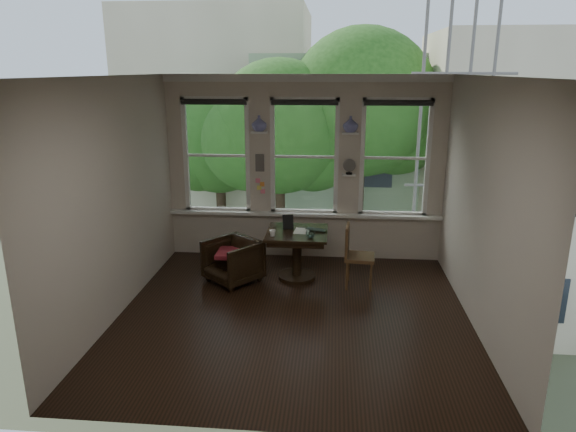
# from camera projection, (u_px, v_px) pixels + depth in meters

# --- Properties ---
(ground) EXTENTS (4.50, 4.50, 0.00)m
(ground) POSITION_uv_depth(u_px,v_px,m) (293.00, 315.00, 6.66)
(ground) COLOR black
(ground) RESTS_ON ground
(ceiling) EXTENTS (4.50, 4.50, 0.00)m
(ceiling) POSITION_uv_depth(u_px,v_px,m) (294.00, 76.00, 5.84)
(ceiling) COLOR silver
(ceiling) RESTS_ON ground
(wall_back) EXTENTS (4.50, 0.00, 4.50)m
(wall_back) POSITION_uv_depth(u_px,v_px,m) (304.00, 169.00, 8.40)
(wall_back) COLOR beige
(wall_back) RESTS_ON ground
(wall_front) EXTENTS (4.50, 0.00, 4.50)m
(wall_front) POSITION_uv_depth(u_px,v_px,m) (271.00, 274.00, 4.10)
(wall_front) COLOR beige
(wall_front) RESTS_ON ground
(wall_left) EXTENTS (0.00, 4.50, 4.50)m
(wall_left) POSITION_uv_depth(u_px,v_px,m) (115.00, 199.00, 6.44)
(wall_left) COLOR beige
(wall_left) RESTS_ON ground
(wall_right) EXTENTS (0.00, 4.50, 4.50)m
(wall_right) POSITION_uv_depth(u_px,v_px,m) (483.00, 207.00, 6.06)
(wall_right) COLOR beige
(wall_right) RESTS_ON ground
(window_left) EXTENTS (1.10, 0.12, 1.90)m
(window_left) POSITION_uv_depth(u_px,v_px,m) (217.00, 155.00, 8.47)
(window_left) COLOR white
(window_left) RESTS_ON ground
(window_center) EXTENTS (1.10, 0.12, 1.90)m
(window_center) POSITION_uv_depth(u_px,v_px,m) (305.00, 157.00, 8.35)
(window_center) COLOR white
(window_center) RESTS_ON ground
(window_right) EXTENTS (1.10, 0.12, 1.90)m
(window_right) POSITION_uv_depth(u_px,v_px,m) (395.00, 158.00, 8.22)
(window_right) COLOR white
(window_right) RESTS_ON ground
(shelf_left) EXTENTS (0.26, 0.16, 0.03)m
(shelf_left) POSITION_uv_depth(u_px,v_px,m) (259.00, 132.00, 8.21)
(shelf_left) COLOR white
(shelf_left) RESTS_ON ground
(shelf_right) EXTENTS (0.26, 0.16, 0.03)m
(shelf_right) POSITION_uv_depth(u_px,v_px,m) (350.00, 133.00, 8.08)
(shelf_right) COLOR white
(shelf_right) RESTS_ON ground
(intercom) EXTENTS (0.14, 0.06, 0.28)m
(intercom) POSITION_uv_depth(u_px,v_px,m) (260.00, 163.00, 8.37)
(intercom) COLOR #59544F
(intercom) RESTS_ON ground
(sticky_notes) EXTENTS (0.16, 0.01, 0.24)m
(sticky_notes) POSITION_uv_depth(u_px,v_px,m) (260.00, 184.00, 8.47)
(sticky_notes) COLOR pink
(sticky_notes) RESTS_ON ground
(desk_fan) EXTENTS (0.20, 0.20, 0.24)m
(desk_fan) POSITION_uv_depth(u_px,v_px,m) (349.00, 169.00, 8.22)
(desk_fan) COLOR #59544F
(desk_fan) RESTS_ON ground
(vase_left) EXTENTS (0.24, 0.24, 0.25)m
(vase_left) POSITION_uv_depth(u_px,v_px,m) (259.00, 123.00, 8.17)
(vase_left) COLOR silver
(vase_left) RESTS_ON shelf_left
(vase_right) EXTENTS (0.24, 0.24, 0.25)m
(vase_right) POSITION_uv_depth(u_px,v_px,m) (351.00, 124.00, 8.04)
(vase_right) COLOR silver
(vase_right) RESTS_ON shelf_right
(table) EXTENTS (0.90, 0.90, 0.75)m
(table) POSITION_uv_depth(u_px,v_px,m) (297.00, 255.00, 7.72)
(table) COLOR black
(table) RESTS_ON ground
(armchair_left) EXTENTS (0.99, 1.00, 0.65)m
(armchair_left) POSITION_uv_depth(u_px,v_px,m) (233.00, 261.00, 7.62)
(armchair_left) COLOR black
(armchair_left) RESTS_ON ground
(cushion_red) EXTENTS (0.45, 0.45, 0.06)m
(cushion_red) POSITION_uv_depth(u_px,v_px,m) (233.00, 253.00, 7.59)
(cushion_red) COLOR maroon
(cushion_red) RESTS_ON armchair_left
(side_chair_right) EXTENTS (0.45, 0.45, 0.92)m
(side_chair_right) POSITION_uv_depth(u_px,v_px,m) (360.00, 257.00, 7.42)
(side_chair_right) COLOR #4B311B
(side_chair_right) RESTS_ON ground
(laptop) EXTENTS (0.37, 0.31, 0.02)m
(laptop) POSITION_uv_depth(u_px,v_px,m) (315.00, 231.00, 7.61)
(laptop) COLOR black
(laptop) RESTS_ON table
(mug) EXTENTS (0.11, 0.11, 0.09)m
(mug) POSITION_uv_depth(u_px,v_px,m) (273.00, 233.00, 7.40)
(mug) COLOR white
(mug) RESTS_ON table
(drinking_glass) EXTENTS (0.15, 0.15, 0.10)m
(drinking_glass) POSITION_uv_depth(u_px,v_px,m) (310.00, 234.00, 7.31)
(drinking_glass) COLOR white
(drinking_glass) RESTS_ON table
(tablet) EXTENTS (0.17, 0.11, 0.22)m
(tablet) POSITION_uv_depth(u_px,v_px,m) (288.00, 222.00, 7.71)
(tablet) COLOR black
(tablet) RESTS_ON table
(papers) EXTENTS (0.25, 0.32, 0.00)m
(papers) POSITION_uv_depth(u_px,v_px,m) (302.00, 231.00, 7.64)
(papers) COLOR silver
(papers) RESTS_ON table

